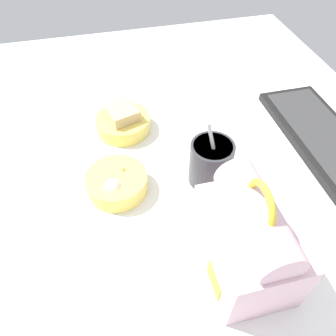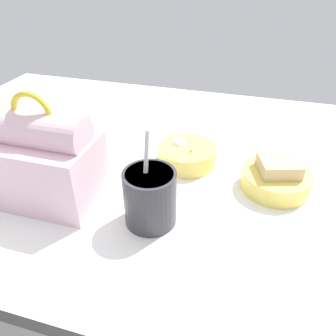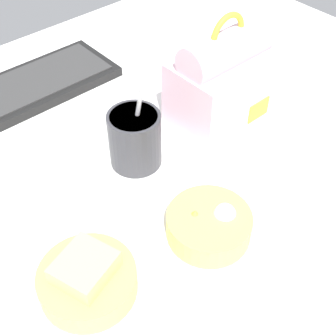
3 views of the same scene
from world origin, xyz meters
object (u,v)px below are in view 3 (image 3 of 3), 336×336
lunch_bag (223,80)px  bento_bowl_snacks (210,223)px  soup_cup (135,138)px  keyboard (23,90)px  bento_bowl_sandwich (87,279)px

lunch_bag → bento_bowl_snacks: bearing=-139.0°
soup_cup → lunch_bag: bearing=-2.3°
keyboard → soup_cup: (4.78, -29.27, 3.99)cm
lunch_bag → soup_cup: bearing=177.7°
bento_bowl_snacks → keyboard: bearing=93.9°
bento_bowl_sandwich → bento_bowl_snacks: 18.73cm
bento_bowl_sandwich → lunch_bag: bearing=19.9°
lunch_bag → bento_bowl_snacks: size_ratio=1.67×
lunch_bag → bento_bowl_sandwich: 41.90cm
lunch_bag → bento_bowl_sandwich: bearing=-160.1°
soup_cup → bento_bowl_snacks: 19.07cm
bento_bowl_sandwich → keyboard: bearing=71.2°
keyboard → soup_cup: 29.92cm
keyboard → bento_bowl_sandwich: bearing=-108.8°
keyboard → bento_bowl_sandwich: size_ratio=2.90×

